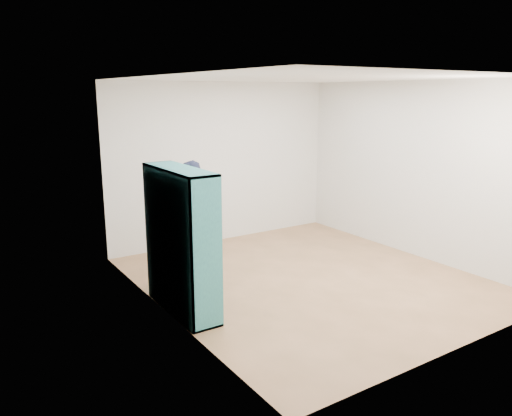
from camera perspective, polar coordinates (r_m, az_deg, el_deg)
floor at (r=6.76m, az=6.00°, el=-8.04°), size 4.50×4.50×0.00m
ceiling at (r=6.31m, az=6.58°, el=14.55°), size 4.50×4.50×0.00m
wall_left at (r=5.39m, az=-10.42°, el=0.77°), size 0.02×4.50×2.60m
wall_right at (r=7.82m, az=17.71°, el=4.16°), size 0.02×4.50×2.60m
wall_back at (r=8.25m, az=-3.71°, el=5.19°), size 4.00×0.02×2.60m
wall_front at (r=4.93m, az=23.09°, el=-1.22°), size 4.00×0.02×2.60m
bookshelf at (r=5.59m, az=-8.76°, el=-4.08°), size 0.36×1.23×1.64m
person at (r=6.75m, az=-7.44°, el=-1.19°), size 0.55×0.66×1.55m
smartphone at (r=6.69m, az=-8.90°, el=-0.47°), size 0.06×0.09×0.14m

